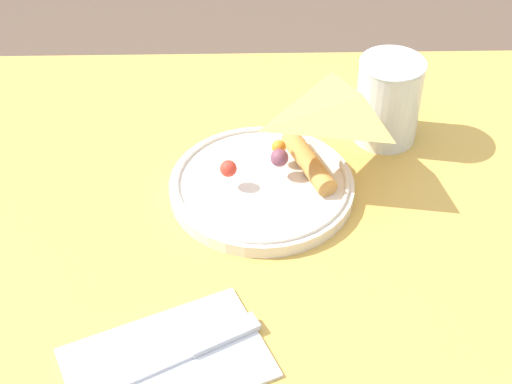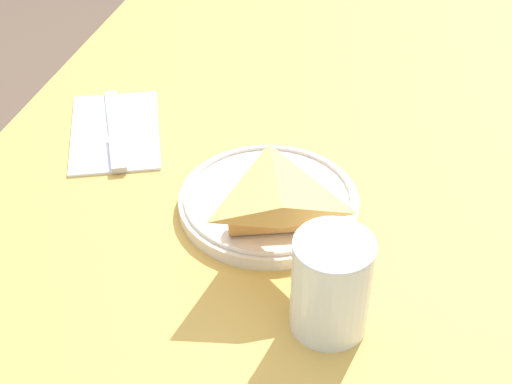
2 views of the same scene
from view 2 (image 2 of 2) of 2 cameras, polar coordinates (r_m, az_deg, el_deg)
dining_table at (r=1.13m, az=0.73°, el=-0.09°), size 1.30×0.71×0.71m
plate_pizza at (r=0.94m, az=0.95°, el=-0.52°), size 0.22×0.22×0.05m
milk_glass at (r=0.78m, az=5.49°, el=-6.83°), size 0.08×0.08×0.11m
napkin_folded at (r=1.09m, az=-10.21°, el=4.36°), size 0.22×0.18×0.00m
butter_knife at (r=1.08m, az=-10.21°, el=4.27°), size 0.18×0.11×0.01m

